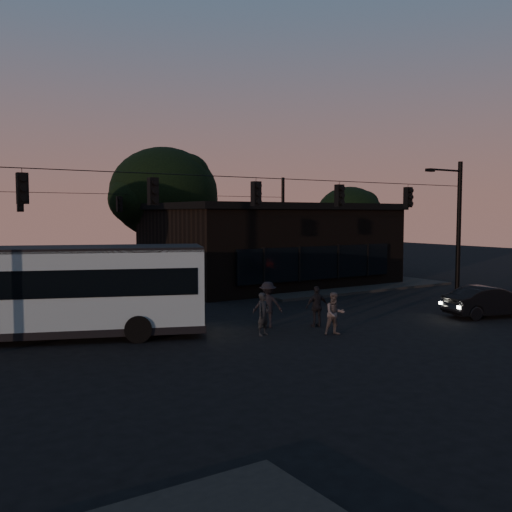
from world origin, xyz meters
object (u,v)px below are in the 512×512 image
bus (38,288)px  pedestrian_d (268,305)px  building (270,244)px  pedestrian_b (335,313)px  car (490,302)px  pedestrian_c (317,306)px  pedestrian_a (263,314)px

bus → pedestrian_d: bus is taller
building → pedestrian_b: bearing=-115.8°
car → pedestrian_b: 8.61m
car → pedestrian_c: 8.53m
pedestrian_a → pedestrian_d: 1.55m
bus → car: 19.58m
building → pedestrian_c: building is taller
bus → pedestrian_b: bearing=-7.6°
car → pedestrian_d: size_ratio=2.24×
pedestrian_b → pedestrian_d: size_ratio=0.88×
bus → pedestrian_c: 11.08m
car → pedestrian_c: size_ratio=2.50×
building → pedestrian_a: size_ratio=9.19×
car → pedestrian_c: bearing=87.8°
car → pedestrian_c: pedestrian_c is taller
pedestrian_d → pedestrian_b: bearing=145.9°
pedestrian_a → pedestrian_b: size_ratio=1.00×
pedestrian_b → pedestrian_c: size_ratio=0.98×
building → pedestrian_d: (-8.53, -12.15, -1.75)m
building → pedestrian_a: bearing=-125.6°
building → pedestrian_d: building is taller
pedestrian_a → bus: bearing=132.9°
building → pedestrian_c: 14.89m
building → pedestrian_d: size_ratio=8.03×
bus → pedestrian_d: (8.48, -2.95, -1.00)m
pedestrian_c → pedestrian_d: bearing=-18.2°
building → car: 15.92m
pedestrian_a → pedestrian_d: size_ratio=0.87×
bus → pedestrian_a: bearing=-7.1°
pedestrian_d → pedestrian_a: bearing=77.3°
pedestrian_a → pedestrian_c: 2.83m
building → bus: 19.35m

